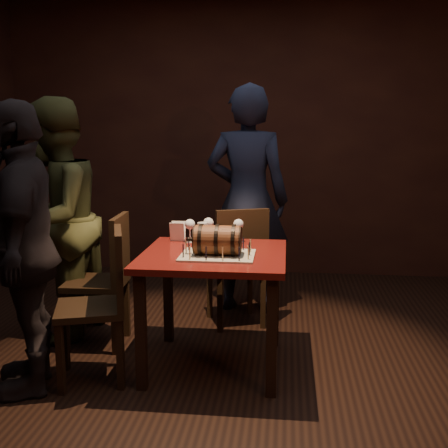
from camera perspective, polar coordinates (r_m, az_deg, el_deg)
The scene contains 16 objects.
room_shell at distance 3.30m, azimuth -0.18°, elevation 7.55°, with size 5.04×5.04×2.80m.
pub_table at distance 3.56m, azimuth -1.04°, elevation -4.67°, with size 0.90×0.90×0.75m.
cake_board at distance 3.44m, azimuth -0.66°, elevation -3.21°, with size 0.45×0.35×0.01m, color #A59C85.
barrel_cake at distance 3.41m, azimuth -0.67°, elevation -1.64°, with size 0.34×0.20×0.20m.
birthday_candles at distance 3.42m, azimuth -0.66°, elevation -2.45°, with size 0.40×0.30×0.09m.
wine_glass_left at distance 3.82m, azimuth -3.48°, elevation -0.15°, with size 0.07×0.07×0.16m.
wine_glass_mid at distance 3.87m, azimuth -1.59°, elevation 0.01°, with size 0.07×0.07×0.16m.
wine_glass_right at distance 3.82m, azimuth 1.48°, elevation -0.14°, with size 0.07×0.07×0.16m.
pint_of_ale at distance 3.75m, azimuth -2.16°, elevation -1.03°, with size 0.07×0.07×0.15m.
menu_card at distance 3.88m, azimuth -4.73°, elevation -0.78°, with size 0.10×0.05×0.13m, color white, non-canonical shape.
chair_back at distance 4.28m, azimuth 1.51°, elevation -3.72°, with size 0.52×0.52×0.93m.
chair_left_rear at distance 4.01m, azimuth -11.82°, elevation -4.92°, with size 0.42×0.42×0.93m.
chair_left_front at distance 3.49m, azimuth -12.17°, elevation -7.23°, with size 0.50×0.50×0.93m.
person_back at distance 4.61m, azimuth 2.39°, elevation 2.47°, with size 0.68×0.45×1.86m, color black.
person_left_rear at distance 4.18m, azimuth -16.82°, elevation 0.35°, with size 0.84×0.66×1.74m, color #3F4120.
person_left_front at distance 3.41m, azimuth -19.60°, elevation -2.40°, with size 0.99×0.41×1.69m, color black.
Camera 1 is at (0.38, -3.28, 1.56)m, focal length 45.00 mm.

